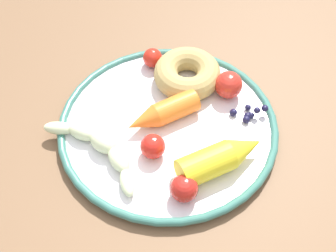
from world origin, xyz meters
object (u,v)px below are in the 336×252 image
(plate, at_px, (168,127))
(tomato_extra, at_px, (153,146))
(blueberry_pile, at_px, (248,113))
(dining_table, at_px, (204,165))
(carrot_yellow, at_px, (222,158))
(tomato_far, at_px, (153,58))
(donut, at_px, (190,73))
(carrot_orange, at_px, (162,113))
(banana, at_px, (99,147))
(tomato_mid, at_px, (184,188))
(tomato_near, at_px, (229,85))

(plate, distance_m, tomato_extra, 0.06)
(blueberry_pile, bearing_deg, dining_table, -175.93)
(plate, bearing_deg, carrot_yellow, -61.52)
(carrot_yellow, relative_size, tomato_far, 4.17)
(carrot_yellow, relative_size, tomato_extra, 3.69)
(donut, bearing_deg, carrot_orange, -135.35)
(banana, bearing_deg, dining_table, -2.23)
(tomato_extra, bearing_deg, carrot_yellow, -30.01)
(blueberry_pile, bearing_deg, tomato_far, 125.94)
(carrot_orange, height_order, donut, donut)
(donut, relative_size, blueberry_pile, 1.91)
(banana, bearing_deg, tomato_mid, -48.56)
(donut, bearing_deg, tomato_mid, -111.03)
(plate, xyz_separation_m, banana, (-0.11, -0.02, 0.02))
(tomato_mid, bearing_deg, carrot_orange, 85.51)
(plate, relative_size, tomato_mid, 8.78)
(plate, relative_size, carrot_yellow, 2.49)
(carrot_orange, distance_m, donut, 0.09)
(blueberry_pile, xyz_separation_m, tomato_extra, (-0.16, -0.03, 0.01))
(banana, height_order, carrot_orange, carrot_orange)
(tomato_mid, bearing_deg, banana, 131.44)
(carrot_orange, height_order, tomato_mid, tomato_mid)
(plate, height_order, tomato_near, tomato_near)
(dining_table, bearing_deg, blueberry_pile, 4.07)
(carrot_orange, height_order, tomato_extra, same)
(blueberry_pile, relative_size, tomato_far, 1.75)
(carrot_orange, height_order, tomato_near, tomato_near)
(dining_table, bearing_deg, plate, 158.73)
(plate, xyz_separation_m, tomato_extra, (-0.04, -0.04, 0.02))
(carrot_yellow, bearing_deg, donut, 86.14)
(tomato_near, bearing_deg, tomato_mid, -128.91)
(plate, height_order, tomato_extra, tomato_extra)
(donut, distance_m, tomato_far, 0.07)
(tomato_far, distance_m, tomato_extra, 0.18)
(dining_table, xyz_separation_m, carrot_yellow, (-0.01, -0.07, 0.12))
(carrot_orange, relative_size, tomato_mid, 3.14)
(banana, bearing_deg, blueberry_pile, -0.42)
(donut, height_order, blueberry_pile, donut)
(donut, bearing_deg, plate, -128.16)
(blueberry_pile, bearing_deg, donut, 123.00)
(carrot_orange, relative_size, tomato_far, 3.70)
(carrot_yellow, height_order, tomato_extra, carrot_yellow)
(plate, relative_size, tomato_far, 10.37)
(blueberry_pile, bearing_deg, plate, 171.99)
(plate, distance_m, blueberry_pile, 0.12)
(dining_table, relative_size, carrot_yellow, 8.60)
(tomato_near, relative_size, tomato_far, 1.35)
(carrot_yellow, distance_m, tomato_mid, 0.07)
(plate, bearing_deg, dining_table, -21.27)
(dining_table, bearing_deg, tomato_far, 105.22)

